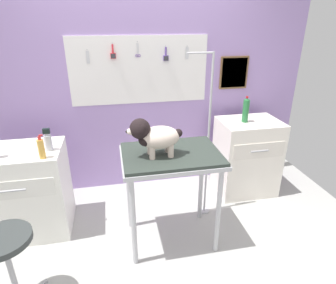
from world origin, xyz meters
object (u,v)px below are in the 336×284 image
at_px(grooming_arm, 207,146).
at_px(counter_left, 24,191).
at_px(grooming_table, 171,164).
at_px(dog, 154,136).
at_px(cabinet_right, 246,157).
at_px(soda_bottle, 246,110).
at_px(stool, 5,249).

distance_m(grooming_arm, counter_left, 1.83).
distance_m(grooming_table, counter_left, 1.47).
xyz_separation_m(grooming_table, dog, (-0.15, -0.03, 0.29)).
xyz_separation_m(grooming_arm, counter_left, (-1.79, 0.09, -0.36)).
relative_size(dog, cabinet_right, 0.52).
relative_size(counter_left, soda_bottle, 2.97).
bearing_deg(soda_bottle, dog, -148.63).
height_order(grooming_table, grooming_arm, grooming_arm).
bearing_deg(soda_bottle, stool, -153.36).
xyz_separation_m(dog, counter_left, (-1.21, 0.45, -0.66)).
relative_size(grooming_arm, cabinet_right, 1.90).
distance_m(grooming_arm, soda_bottle, 0.68).
distance_m(grooming_table, grooming_arm, 0.55).
bearing_deg(stool, grooming_arm, 25.12).
relative_size(dog, soda_bottle, 1.58).
xyz_separation_m(grooming_table, grooming_arm, (0.44, 0.33, -0.01)).
xyz_separation_m(counter_left, soda_bottle, (2.34, 0.24, 0.60)).
height_order(dog, soda_bottle, dog).
distance_m(grooming_table, cabinet_right, 1.31).
height_order(counter_left, cabinet_right, cabinet_right).
height_order(grooming_table, soda_bottle, soda_bottle).
bearing_deg(grooming_arm, dog, -148.39).
height_order(grooming_arm, dog, grooming_arm).
height_order(grooming_arm, stool, grooming_arm).
distance_m(dog, stool, 1.31).
bearing_deg(dog, counter_left, 159.51).
xyz_separation_m(grooming_arm, cabinet_right, (0.63, 0.34, -0.35)).
height_order(counter_left, stool, counter_left).
distance_m(grooming_table, dog, 0.33).
relative_size(grooming_table, cabinet_right, 1.02).
bearing_deg(cabinet_right, counter_left, -174.11).
bearing_deg(stool, counter_left, 96.67).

